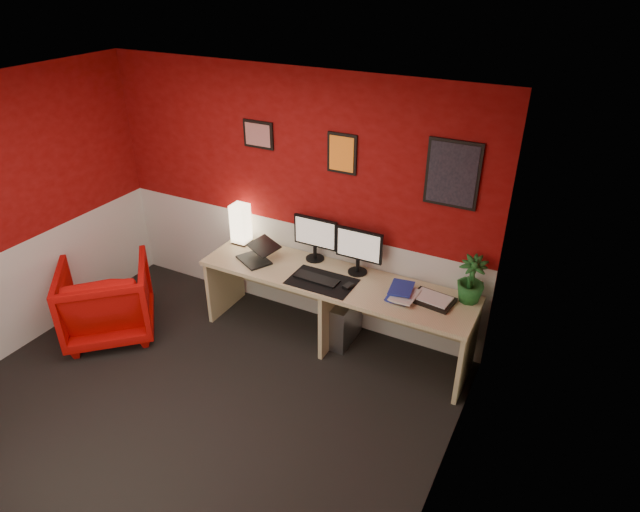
{
  "coord_description": "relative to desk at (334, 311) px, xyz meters",
  "views": [
    {
      "loc": [
        2.49,
        -2.41,
        3.32
      ],
      "look_at": [
        0.6,
        1.21,
        1.05
      ],
      "focal_mm": 30.42,
      "sensor_mm": 36.0,
      "label": 1
    }
  ],
  "objects": [
    {
      "name": "zen_tray",
      "position": [
        0.91,
        0.05,
        0.38
      ],
      "size": [
        0.38,
        0.29,
        0.03
      ],
      "primitive_type": "cube",
      "rotation": [
        0.0,
        0.0,
        -0.13
      ],
      "color": "black",
      "rests_on": "desk"
    },
    {
      "name": "armchair",
      "position": [
        -2.04,
        -0.87,
        0.01
      ],
      "size": [
        1.16,
        1.16,
        0.76
      ],
      "primitive_type": "imported",
      "rotation": [
        0.0,
        0.0,
        3.89
      ],
      "color": "#BF0E0A",
      "rests_on": "ground"
    },
    {
      "name": "mouse",
      "position": [
        0.18,
        -0.1,
        0.39
      ],
      "size": [
        0.08,
        0.11,
        0.03
      ],
      "primitive_type": "cube",
      "rotation": [
        0.0,
        0.0,
        -0.23
      ],
      "color": "black",
      "rests_on": "desk_mat"
    },
    {
      "name": "art_center",
      "position": [
        -0.11,
        0.33,
        1.44
      ],
      "size": [
        0.28,
        0.02,
        0.36
      ],
      "primitive_type": "cube",
      "color": "orange",
      "rests_on": "wall_back"
    },
    {
      "name": "wainscot_right",
      "position": [
        1.35,
        -1.41,
        0.14
      ],
      "size": [
        0.01,
        3.5,
        1.0
      ],
      "primitive_type": "cube",
      "color": "silver",
      "rests_on": "ground"
    },
    {
      "name": "book_top",
      "position": [
        0.53,
        0.01,
        0.43
      ],
      "size": [
        0.23,
        0.29,
        0.02
      ],
      "primitive_type": "imported",
      "rotation": [
        0.0,
        0.0,
        0.15
      ],
      "color": "#2332A0",
      "rests_on": "book_middle"
    },
    {
      "name": "art_left",
      "position": [
        -0.98,
        0.33,
        1.49
      ],
      "size": [
        0.32,
        0.02,
        0.26
      ],
      "primitive_type": "cube",
      "color": "red",
      "rests_on": "wall_back"
    },
    {
      "name": "desk",
      "position": [
        0.0,
        0.0,
        0.0
      ],
      "size": [
        2.6,
        0.65,
        0.73
      ],
      "primitive_type": "cube",
      "color": "tan",
      "rests_on": "ground"
    },
    {
      "name": "potted_plant",
      "position": [
        1.17,
        0.2,
        0.57
      ],
      "size": [
        0.24,
        0.24,
        0.42
      ],
      "primitive_type": "imported",
      "rotation": [
        0.0,
        0.0,
        0.01
      ],
      "color": "#19591E",
      "rests_on": "desk"
    },
    {
      "name": "wall_back",
      "position": [
        -0.65,
        0.34,
        0.89
      ],
      "size": [
        4.0,
        0.01,
        2.5
      ],
      "primitive_type": "cube",
      "color": "maroon",
      "rests_on": "ground"
    },
    {
      "name": "book_bottom",
      "position": [
        0.54,
        -0.01,
        0.38
      ],
      "size": [
        0.2,
        0.27,
        0.02
      ],
      "primitive_type": "imported",
      "rotation": [
        0.0,
        0.0,
        0.0
      ],
      "color": "#2332A0",
      "rests_on": "desk"
    },
    {
      "name": "ceiling",
      "position": [
        -0.65,
        -1.41,
        2.13
      ],
      "size": [
        4.0,
        3.5,
        0.01
      ],
      "primitive_type": "cube",
      "color": "white",
      "rests_on": "ground"
    },
    {
      "name": "art_right",
      "position": [
        0.88,
        0.33,
        1.42
      ],
      "size": [
        0.44,
        0.02,
        0.56
      ],
      "primitive_type": "cube",
      "color": "black",
      "rests_on": "wall_back"
    },
    {
      "name": "monitor_left",
      "position": [
        -0.33,
        0.23,
        0.66
      ],
      "size": [
        0.45,
        0.06,
        0.58
      ],
      "primitive_type": "cube",
      "color": "black",
      "rests_on": "desk"
    },
    {
      "name": "desk_mat",
      "position": [
        -0.08,
        -0.11,
        0.37
      ],
      "size": [
        0.6,
        0.38,
        0.01
      ],
      "primitive_type": "cube",
      "color": "black",
      "rests_on": "desk"
    },
    {
      "name": "laptop",
      "position": [
        -0.84,
        -0.07,
        0.47
      ],
      "size": [
        0.4,
        0.36,
        0.22
      ],
      "primitive_type": "cube",
      "rotation": [
        0.0,
        0.0,
        -0.49
      ],
      "color": "black",
      "rests_on": "desk"
    },
    {
      "name": "wall_right",
      "position": [
        1.35,
        -1.41,
        0.89
      ],
      "size": [
        0.01,
        3.5,
        2.5
      ],
      "primitive_type": "cube",
      "color": "maroon",
      "rests_on": "ground"
    },
    {
      "name": "ground",
      "position": [
        -0.65,
        -1.41,
        -0.36
      ],
      "size": [
        4.0,
        3.5,
        0.01
      ],
      "primitive_type": "cube",
      "color": "black",
      "rests_on": "ground"
    },
    {
      "name": "keyboard",
      "position": [
        -0.13,
        -0.1,
        0.38
      ],
      "size": [
        0.42,
        0.15,
        0.02
      ],
      "primitive_type": "cube",
      "rotation": [
        0.0,
        0.0,
        -0.03
      ],
      "color": "black",
      "rests_on": "desk_mat"
    },
    {
      "name": "wainscot_left",
      "position": [
        -2.64,
        -1.41,
        0.14
      ],
      "size": [
        0.01,
        3.5,
        1.0
      ],
      "primitive_type": "cube",
      "color": "silver",
      "rests_on": "ground"
    },
    {
      "name": "book_middle",
      "position": [
        0.58,
        -0.03,
        0.4
      ],
      "size": [
        0.21,
        0.28,
        0.02
      ],
      "primitive_type": "imported",
      "rotation": [
        0.0,
        0.0,
        -0.04
      ],
      "color": "silver",
      "rests_on": "book_bottom"
    },
    {
      "name": "wainscot_back",
      "position": [
        -0.65,
        0.34,
        0.14
      ],
      "size": [
        4.0,
        0.01,
        1.0
      ],
      "primitive_type": "cube",
      "color": "silver",
      "rests_on": "ground"
    },
    {
      "name": "pc_tower",
      "position": [
        0.06,
        0.08,
        -0.14
      ],
      "size": [
        0.2,
        0.45,
        0.45
      ],
      "primitive_type": "cube",
      "rotation": [
        0.0,
        0.0,
        0.01
      ],
      "color": "#99999E",
      "rests_on": "ground"
    },
    {
      "name": "monitor_right",
      "position": [
        0.14,
        0.19,
        0.66
      ],
      "size": [
        0.45,
        0.06,
        0.58
      ],
      "primitive_type": "cube",
      "color": "black",
      "rests_on": "desk"
    },
    {
      "name": "shoji_lamp",
      "position": [
        -1.16,
        0.19,
        0.56
      ],
      "size": [
        0.16,
        0.16,
        0.4
      ],
      "primitive_type": "cube",
      "color": "#FFE5B2",
      "rests_on": "desk"
    }
  ]
}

